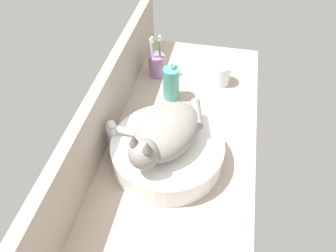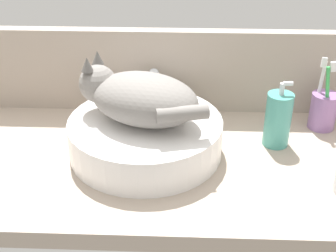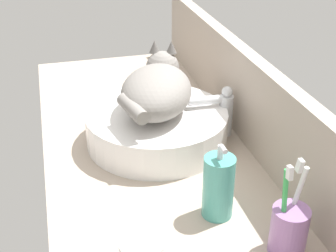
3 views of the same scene
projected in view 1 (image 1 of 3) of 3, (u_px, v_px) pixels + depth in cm
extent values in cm
cube|color=#B2A08E|center=(175.00, 156.00, 111.03)|extent=(133.79, 53.10, 4.00)
cube|color=#AD9E8E|center=(100.00, 118.00, 104.97)|extent=(133.79, 3.60, 22.30)
cylinder|color=white|center=(167.00, 152.00, 104.21)|extent=(35.54, 35.54, 8.48)
ellipsoid|color=gray|center=(167.00, 131.00, 97.19)|extent=(29.50, 24.99, 11.00)
sphere|color=gray|center=(144.00, 154.00, 89.20)|extent=(8.80, 8.80, 8.80)
cone|color=#635F5B|center=(147.00, 147.00, 83.90)|extent=(2.80, 2.80, 3.20)
cone|color=#635F5B|center=(133.00, 140.00, 85.56)|extent=(2.80, 2.80, 3.20)
cylinder|color=gray|center=(196.00, 114.00, 101.56)|extent=(11.44, 5.56, 3.20)
cylinder|color=silver|center=(114.00, 139.00, 106.38)|extent=(3.60, 3.60, 11.00)
cylinder|color=silver|center=(127.00, 131.00, 102.00)|extent=(2.68, 10.09, 2.20)
sphere|color=silver|center=(111.00, 124.00, 101.56)|extent=(2.80, 2.80, 2.80)
cylinder|color=teal|center=(171.00, 84.00, 124.25)|extent=(6.21, 6.21, 13.30)
cylinder|color=silver|center=(171.00, 66.00, 118.45)|extent=(1.20, 1.20, 2.80)
cylinder|color=silver|center=(172.00, 61.00, 118.26)|extent=(2.20, 1.00, 1.00)
cylinder|color=#996BA8|center=(157.00, 65.00, 135.71)|extent=(6.71, 6.71, 9.40)
cylinder|color=green|center=(160.00, 57.00, 132.43)|extent=(3.14, 1.01, 16.98)
cube|color=white|center=(160.00, 39.00, 126.30)|extent=(1.51, 0.82, 2.54)
cylinder|color=white|center=(153.00, 59.00, 131.78)|extent=(2.32, 2.84, 17.01)
cube|color=white|center=(152.00, 40.00, 125.66)|extent=(1.40, 1.07, 2.57)
cylinder|color=white|center=(221.00, 74.00, 132.31)|extent=(7.68, 7.68, 8.54)
cylinder|color=silver|center=(221.00, 76.00, 133.12)|extent=(6.76, 6.76, 6.27)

